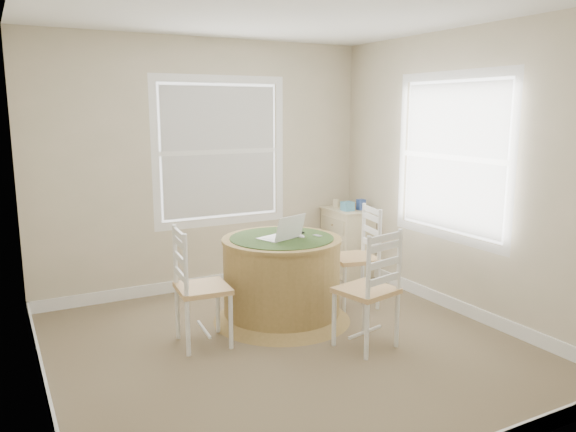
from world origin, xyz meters
TOP-DOWN VIEW (x-y plane):
  - room at (0.17, 0.16)m, footprint 3.64×3.64m
  - round_table at (0.25, 0.57)m, footprint 1.25×1.25m
  - chair_left at (-0.56, 0.39)m, footprint 0.43×0.45m
  - chair_near at (0.56, -0.27)m, footprint 0.50×0.48m
  - chair_right at (1.05, 0.59)m, footprint 0.48×0.49m
  - laptop at (0.23, 0.54)m, footprint 0.41×0.38m
  - mouse at (0.40, 0.51)m, footprint 0.08×0.11m
  - phone at (0.56, 0.48)m, footprint 0.06×0.10m
  - keys at (0.47, 0.64)m, footprint 0.07×0.06m
  - corner_chest at (1.59, 1.51)m, footprint 0.44×0.59m
  - tissue_box at (1.51, 1.41)m, footprint 0.12×0.12m
  - box_yellow at (1.64, 1.56)m, footprint 0.15×0.10m
  - box_blue at (1.68, 1.38)m, footprint 0.08×0.08m
  - cup_cream at (1.53, 1.66)m, footprint 0.07×0.07m

SIDE VIEW (x-z plane):
  - corner_chest at x=1.59m, z-range 0.00..0.77m
  - round_table at x=0.25m, z-range 0.03..0.80m
  - chair_left at x=-0.56m, z-range 0.00..0.95m
  - chair_near at x=0.56m, z-range 0.00..0.95m
  - chair_right at x=1.05m, z-range 0.00..0.95m
  - phone at x=0.56m, z-range 0.75..0.77m
  - keys at x=0.47m, z-range 0.75..0.78m
  - mouse at x=0.40m, z-range 0.75..0.79m
  - laptop at x=0.23m, z-range 0.68..0.91m
  - box_yellow at x=1.64m, z-range 0.77..0.83m
  - cup_cream at x=1.53m, z-range 0.77..0.86m
  - tissue_box at x=1.51m, z-range 0.77..0.87m
  - box_blue at x=1.68m, z-range 0.77..0.89m
  - room at x=0.17m, z-range -0.02..2.62m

